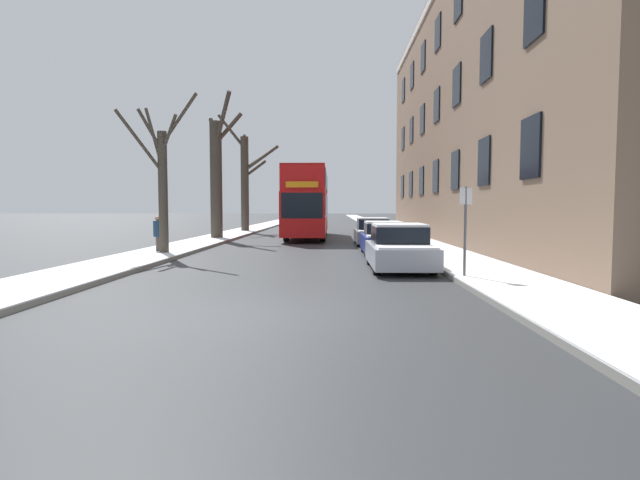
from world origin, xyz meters
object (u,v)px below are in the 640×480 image
object	(u,v)px
double_decker_bus	(308,200)
pedestrian_left_sidewalk	(158,233)
parked_car_0	(399,248)
parked_car_2	(373,232)
street_sign_post	(465,227)
oncoming_van	(303,216)
bare_tree_left_1	(217,175)
bare_tree_left_2	(246,179)
parked_car_1	(383,239)
bare_tree_left_0	(162,181)

from	to	relation	value
double_decker_bus	pedestrian_left_sidewalk	bearing A→B (deg)	-115.95
parked_car_0	parked_car_2	distance (m)	10.64
double_decker_bus	street_sign_post	xyz separation A→B (m)	(5.17, -19.16, -1.02)
parked_car_0	oncoming_van	xyz separation A→B (m)	(-4.89, 30.22, 0.52)
bare_tree_left_1	pedestrian_left_sidewalk	distance (m)	9.89
street_sign_post	parked_car_2	bearing A→B (deg)	95.98
parked_car_2	pedestrian_left_sidewalk	bearing A→B (deg)	-148.36
oncoming_van	pedestrian_left_sidewalk	distance (m)	25.84
bare_tree_left_1	parked_car_0	bearing A→B (deg)	-57.20
double_decker_bus	parked_car_2	xyz separation A→B (m)	(3.78, -5.88, -1.81)
bare_tree_left_1	pedestrian_left_sidewalk	bearing A→B (deg)	-92.08
bare_tree_left_2	street_sign_post	distance (m)	28.27
parked_car_1	pedestrian_left_sidewalk	bearing A→B (deg)	-178.52
parked_car_0	oncoming_van	bearing A→B (deg)	99.19
parked_car_2	bare_tree_left_0	bearing A→B (deg)	-143.51
bare_tree_left_2	street_sign_post	bearing A→B (deg)	-68.25
parked_car_0	parked_car_1	distance (m)	5.04
bare_tree_left_0	oncoming_van	xyz separation A→B (m)	(4.09, 26.23, -1.86)
bare_tree_left_0	street_sign_post	bearing A→B (deg)	-32.58
bare_tree_left_0	bare_tree_left_1	size ratio (longest dim) A/B	0.73
parked_car_1	parked_car_2	world-z (taller)	parked_car_2
bare_tree_left_2	parked_car_0	xyz separation A→B (m)	(9.04, -23.49, -3.55)
bare_tree_left_1	parked_car_1	distance (m)	13.35
bare_tree_left_0	parked_car_2	world-z (taller)	bare_tree_left_0
bare_tree_left_0	double_decker_bus	size ratio (longest dim) A/B	0.54
bare_tree_left_2	double_decker_bus	xyz separation A→B (m)	(5.26, -6.97, -1.74)
bare_tree_left_0	parked_car_1	size ratio (longest dim) A/B	1.57
bare_tree_left_2	oncoming_van	bearing A→B (deg)	58.37
parked_car_0	street_sign_post	size ratio (longest dim) A/B	1.71
parked_car_1	oncoming_van	size ratio (longest dim) A/B	0.74
bare_tree_left_1	oncoming_van	world-z (taller)	bare_tree_left_1
parked_car_0	pedestrian_left_sidewalk	world-z (taller)	pedestrian_left_sidewalk
parked_car_1	street_sign_post	xyz separation A→B (m)	(1.39, -7.68, 0.80)
parked_car_2	pedestrian_left_sidewalk	world-z (taller)	pedestrian_left_sidewalk
bare_tree_left_1	parked_car_1	world-z (taller)	bare_tree_left_1
bare_tree_left_0	parked_car_1	bearing A→B (deg)	6.66
bare_tree_left_2	parked_car_1	xyz separation A→B (m)	(9.04, -18.45, -3.57)
double_decker_bus	bare_tree_left_1	bearing A→B (deg)	-156.53
bare_tree_left_1	parked_car_0	world-z (taller)	bare_tree_left_1
pedestrian_left_sidewalk	double_decker_bus	bearing A→B (deg)	133.53
pedestrian_left_sidewalk	parked_car_0	bearing A→B (deg)	42.67
bare_tree_left_2	oncoming_van	size ratio (longest dim) A/B	1.70
oncoming_van	parked_car_1	bearing A→B (deg)	-79.01
pedestrian_left_sidewalk	street_sign_post	bearing A→B (deg)	35.12
street_sign_post	parked_car_0	bearing A→B (deg)	117.77
bare_tree_left_1	parked_car_2	xyz separation A→B (m)	(9.14, -3.55, -3.30)
bare_tree_left_0	bare_tree_left_1	world-z (taller)	bare_tree_left_1
bare_tree_left_0	pedestrian_left_sidewalk	bearing A→B (deg)	121.72
parked_car_0	parked_car_2	size ratio (longest dim) A/B	1.02
bare_tree_left_2	parked_car_2	distance (m)	16.11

